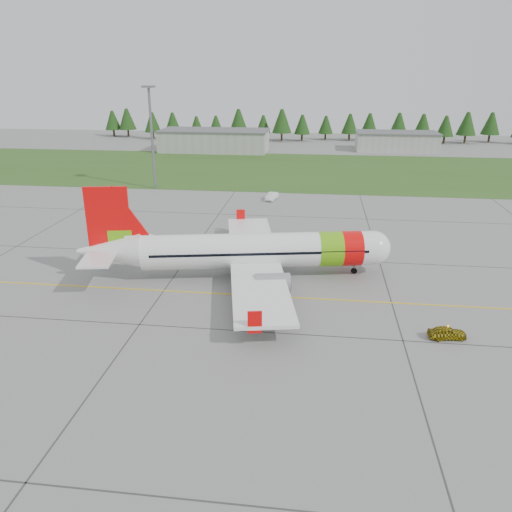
# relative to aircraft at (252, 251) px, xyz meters

# --- Properties ---
(ground) EXTENTS (320.00, 320.00, 0.00)m
(ground) POSITION_rel_aircraft_xyz_m (5.77, -13.45, -3.22)
(ground) COLOR gray
(ground) RESTS_ON ground
(aircraft) EXTENTS (36.54, 34.16, 11.15)m
(aircraft) POSITION_rel_aircraft_xyz_m (0.00, 0.00, 0.00)
(aircraft) COLOR white
(aircraft) RESTS_ON ground
(follow_me_car) EXTENTS (1.36, 1.54, 3.45)m
(follow_me_car) POSITION_rel_aircraft_xyz_m (19.82, -12.47, -1.49)
(follow_me_car) COLOR gold
(follow_me_car) RESTS_ON ground
(service_van) EXTENTS (1.74, 1.68, 4.24)m
(service_van) POSITION_rel_aircraft_xyz_m (-1.14, 37.70, -1.09)
(service_van) COLOR white
(service_van) RESTS_ON ground
(grass_strip) EXTENTS (320.00, 50.00, 0.03)m
(grass_strip) POSITION_rel_aircraft_xyz_m (5.77, 68.55, -3.20)
(grass_strip) COLOR #30561E
(grass_strip) RESTS_ON ground
(taxi_guideline) EXTENTS (120.00, 0.25, 0.02)m
(taxi_guideline) POSITION_rel_aircraft_xyz_m (5.77, -5.45, -3.21)
(taxi_guideline) COLOR gold
(taxi_guideline) RESTS_ON ground
(hangar_west) EXTENTS (32.00, 14.00, 6.00)m
(hangar_west) POSITION_rel_aircraft_xyz_m (-24.23, 96.55, -0.22)
(hangar_west) COLOR #A8A8A3
(hangar_west) RESTS_ON ground
(hangar_east) EXTENTS (24.00, 12.00, 5.20)m
(hangar_east) POSITION_rel_aircraft_xyz_m (30.77, 104.55, -0.62)
(hangar_east) COLOR #A8A8A3
(hangar_east) RESTS_ON ground
(floodlight_mast) EXTENTS (0.50, 0.50, 20.00)m
(floodlight_mast) POSITION_rel_aircraft_xyz_m (-26.23, 44.55, 6.78)
(floodlight_mast) COLOR slate
(floodlight_mast) RESTS_ON ground
(treeline) EXTENTS (160.00, 8.00, 10.00)m
(treeline) POSITION_rel_aircraft_xyz_m (5.77, 124.55, 1.78)
(treeline) COLOR #1C3F14
(treeline) RESTS_ON ground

